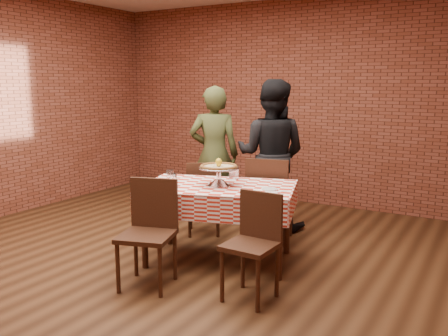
{
  "coord_description": "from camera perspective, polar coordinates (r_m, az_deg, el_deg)",
  "views": [
    {
      "loc": [
        2.82,
        -3.47,
        1.74
      ],
      "look_at": [
        0.51,
        0.46,
        0.91
      ],
      "focal_mm": 38.24,
      "sensor_mm": 36.0,
      "label": 1
    }
  ],
  "objects": [
    {
      "name": "chair_near_right",
      "position": [
        3.86,
        3.15,
        -9.58
      ],
      "size": [
        0.4,
        0.4,
        0.86
      ],
      "primitive_type": null,
      "rotation": [
        0.0,
        0.0,
        -0.04
      ],
      "color": "#371D12",
      "rests_on": "ground"
    },
    {
      "name": "tablecloth",
      "position": [
        4.62,
        -0.64,
        -3.56
      ],
      "size": [
        1.66,
        1.29,
        0.25
      ],
      "primitive_type": null,
      "rotation": [
        0.0,
        0.0,
        0.3
      ],
      "color": "red",
      "rests_on": "table"
    },
    {
      "name": "diner_black",
      "position": [
        5.7,
        5.65,
        1.6
      ],
      "size": [
        0.96,
        0.81,
        1.77
      ],
      "primitive_type": "imported",
      "rotation": [
        0.0,
        0.0,
        3.31
      ],
      "color": "black",
      "rests_on": "ground"
    },
    {
      "name": "pizza_stand",
      "position": [
        4.57,
        -0.64,
        -1.02
      ],
      "size": [
        0.41,
        0.41,
        0.17
      ],
      "primitive_type": null,
      "rotation": [
        0.0,
        0.0,
        -0.05
      ],
      "color": "silver",
      "rests_on": "tablecloth"
    },
    {
      "name": "table",
      "position": [
        4.69,
        -0.64,
        -6.65
      ],
      "size": [
        1.62,
        1.24,
        0.75
      ],
      "primitive_type": "cube",
      "rotation": [
        0.0,
        0.0,
        0.3
      ],
      "color": "#371D12",
      "rests_on": "ground"
    },
    {
      "name": "sweetener_packet_b",
      "position": [
        4.36,
        7.13,
        -2.79
      ],
      "size": [
        0.05,
        0.04,
        0.0
      ],
      "primitive_type": "cube",
      "rotation": [
        0.0,
        0.0,
        0.15
      ],
      "color": "white",
      "rests_on": "tablecloth"
    },
    {
      "name": "sweetener_packet_a",
      "position": [
        4.33,
        6.49,
        -2.84
      ],
      "size": [
        0.06,
        0.05,
        0.0
      ],
      "primitive_type": "cube",
      "rotation": [
        0.0,
        0.0,
        0.36
      ],
      "color": "white",
      "rests_on": "tablecloth"
    },
    {
      "name": "ground",
      "position": [
        4.8,
        -8.15,
        -11.08
      ],
      "size": [
        6.0,
        6.0,
        0.0
      ],
      "primitive_type": "plane",
      "color": "black",
      "rests_on": "ground"
    },
    {
      "name": "chair_far_left",
      "position": [
        5.52,
        -2.43,
        -3.49
      ],
      "size": [
        0.52,
        0.52,
        0.86
      ],
      "primitive_type": null,
      "rotation": [
        0.0,
        0.0,
        3.7
      ],
      "color": "#371D12",
      "rests_on": "ground"
    },
    {
      "name": "diner_olive",
      "position": [
        5.95,
        -1.18,
        1.63
      ],
      "size": [
        0.74,
        0.64,
        1.7
      ],
      "primitive_type": "imported",
      "rotation": [
        0.0,
        0.0,
        3.62
      ],
      "color": "#3C4321",
      "rests_on": "ground"
    },
    {
      "name": "condiment_caddy",
      "position": [
        4.86,
        1.15,
        -0.58
      ],
      "size": [
        0.12,
        0.12,
        0.13
      ],
      "primitive_type": "cube",
      "rotation": [
        0.0,
        0.0,
        0.6
      ],
      "color": "silver",
      "rests_on": "tablecloth"
    },
    {
      "name": "back_wall",
      "position": [
        7.07,
        7.01,
        7.83
      ],
      "size": [
        5.5,
        0.0,
        5.5
      ],
      "primitive_type": "plane",
      "rotation": [
        1.57,
        0.0,
        0.0
      ],
      "color": "brown",
      "rests_on": "ground"
    },
    {
      "name": "chair_near_left",
      "position": [
        4.13,
        -9.24,
        -7.94
      ],
      "size": [
        0.54,
        0.54,
        0.91
      ],
      "primitive_type": null,
      "rotation": [
        0.0,
        0.0,
        0.31
      ],
      "color": "#371D12",
      "rests_on": "ground"
    },
    {
      "name": "water_glass_right",
      "position": [
        4.81,
        -6.45,
        -0.9
      ],
      "size": [
        0.09,
        0.09,
        0.11
      ],
      "primitive_type": "cylinder",
      "rotation": [
        0.0,
        0.0,
        0.3
      ],
      "color": "white",
      "rests_on": "tablecloth"
    },
    {
      "name": "chair_far_right",
      "position": [
        5.29,
        5.55,
        -3.66
      ],
      "size": [
        0.55,
        0.55,
        0.94
      ],
      "primitive_type": null,
      "rotation": [
        0.0,
        0.0,
        3.37
      ],
      "color": "#371D12",
      "rests_on": "ground"
    },
    {
      "name": "side_plate",
      "position": [
        4.42,
        5.44,
        -2.53
      ],
      "size": [
        0.19,
        0.19,
        0.01
      ],
      "primitive_type": "cylinder",
      "rotation": [
        0.0,
        0.0,
        0.3
      ],
      "color": "white",
      "rests_on": "tablecloth"
    },
    {
      "name": "water_glass_left",
      "position": [
        4.6,
        -6.11,
        -1.39
      ],
      "size": [
        0.09,
        0.09,
        0.11
      ],
      "primitive_type": "cylinder",
      "rotation": [
        0.0,
        0.0,
        0.3
      ],
      "color": "white",
      "rests_on": "tablecloth"
    },
    {
      "name": "lemon",
      "position": [
        4.54,
        -0.64,
        0.69
      ],
      "size": [
        0.06,
        0.06,
        0.08
      ],
      "primitive_type": "ellipsoid",
      "rotation": [
        0.0,
        0.0,
        -0.05
      ],
      "color": "yellow",
      "rests_on": "pizza"
    },
    {
      "name": "pizza",
      "position": [
        4.55,
        -0.64,
        0.12
      ],
      "size": [
        0.37,
        0.37,
        0.03
      ],
      "primitive_type": "cylinder",
      "rotation": [
        0.0,
        0.0,
        -0.05
      ],
      "color": "#C8B88B",
      "rests_on": "pizza_stand"
    }
  ]
}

